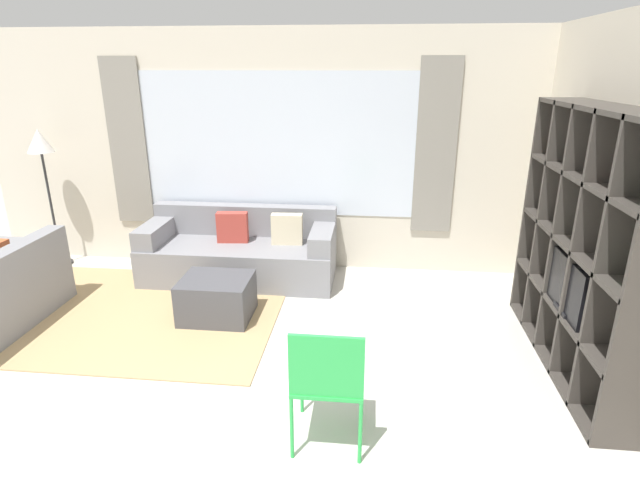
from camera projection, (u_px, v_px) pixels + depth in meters
name	position (u px, v px, depth m)	size (l,w,h in m)	color
ground_plane	(184.00, 465.00, 3.04)	(16.00, 16.00, 0.00)	beige
wall_back	(278.00, 153.00, 5.69)	(6.99, 0.11, 2.70)	beige
wall_right	(613.00, 196.00, 3.84)	(0.07, 4.47, 2.70)	beige
area_rug	(135.00, 313.00, 4.89)	(2.82, 2.08, 0.01)	tan
shelving_unit	(590.00, 246.00, 3.76)	(0.38, 2.02, 2.04)	silver
couch_main	(241.00, 252.00, 5.64)	(2.13, 0.85, 0.78)	gray
ottoman	(217.00, 298.00, 4.75)	(0.65, 0.55, 0.41)	#47474C
floor_lamp	(41.00, 153.00, 5.67)	(0.29, 0.29, 1.63)	black
folding_chair	(328.00, 376.00, 3.03)	(0.44, 0.46, 0.86)	green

